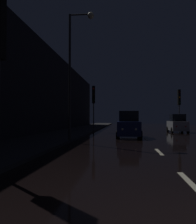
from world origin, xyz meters
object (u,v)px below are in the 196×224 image
traffic_light_far_right (179,101)px  car_parked_right_far (177,124)px  streetlamp_overhead (76,58)px  traffic_light_far_left (94,98)px  car_approaching_headlights (129,125)px

traffic_light_far_right → car_parked_right_far: size_ratio=1.27×
traffic_light_far_right → streetlamp_overhead: size_ratio=0.59×
traffic_light_far_left → car_approaching_headlights: (3.72, -6.65, -2.74)m
traffic_light_far_right → streetlamp_overhead: 18.01m
car_approaching_headlights → car_parked_right_far: (5.46, 7.91, -0.07)m
traffic_light_far_right → car_approaching_headlights: 12.65m
traffic_light_far_right → car_parked_right_far: (-0.80, -2.75, -2.77)m
car_approaching_headlights → car_parked_right_far: 9.61m
car_approaching_headlights → car_parked_right_far: size_ratio=1.07×
streetlamp_overhead → car_approaching_headlights: streetlamp_overhead is taller
traffic_light_far_left → traffic_light_far_right: bearing=110.6°
traffic_light_far_left → car_parked_right_far: traffic_light_far_left is taller
traffic_light_far_right → car_parked_right_far: bearing=-24.5°
traffic_light_far_left → traffic_light_far_right: size_ratio=1.01×
traffic_light_far_right → streetlamp_overhead: streetlamp_overhead is taller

